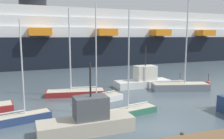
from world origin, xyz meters
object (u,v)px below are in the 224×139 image
fishing_boat_1 (144,79)px  sailboat_2 (76,92)px  sailboat_0 (180,85)px  cruise_ship (119,39)px  channel_buoy_2 (180,81)px  sailboat_3 (132,110)px  sailboat_5 (20,117)px  fishing_boat_2 (88,121)px  sailboat_4 (100,98)px  channel_buoy_1 (208,83)px

fishing_boat_1 → sailboat_2: bearing=-170.4°
sailboat_0 → cruise_ship: 34.48m
channel_buoy_2 → sailboat_0: bearing=-123.7°
sailboat_3 → sailboat_5: 9.28m
fishing_boat_2 → cruise_ship: 46.88m
sailboat_2 → sailboat_3: (3.70, -8.05, -0.04)m
sailboat_3 → channel_buoy_2: bearing=-151.1°
sailboat_0 → sailboat_4: sailboat_0 is taller
sailboat_0 → sailboat_5: 19.62m
sailboat_2 → channel_buoy_1: (18.80, 0.08, -0.16)m
sailboat_2 → channel_buoy_2: (15.80, 2.51, -0.19)m
channel_buoy_2 → sailboat_2: bearing=-171.0°
sailboat_4 → sailboat_2: bearing=-79.6°
sailboat_3 → fishing_boat_2: size_ratio=1.30×
sailboat_4 → channel_buoy_1: bearing=173.6°
sailboat_2 → fishing_boat_1: (9.60, 1.91, 0.54)m
fishing_boat_1 → channel_buoy_2: bearing=3.9°
sailboat_4 → fishing_boat_2: 7.64m
sailboat_2 → channel_buoy_1: 18.80m
channel_buoy_1 → channel_buoy_2: 3.86m
sailboat_2 → sailboat_4: (1.98, -3.57, 0.01)m
sailboat_5 → channel_buoy_1: 25.38m
sailboat_4 → channel_buoy_1: sailboat_4 is taller
sailboat_4 → fishing_boat_1: sailboat_4 is taller
fishing_boat_1 → channel_buoy_2: fishing_boat_1 is taller
channel_buoy_1 → sailboat_5: bearing=-163.5°
sailboat_4 → cruise_ship: size_ratio=0.08×
sailboat_2 → sailboat_0: bearing=-177.7°
sailboat_4 → sailboat_5: size_ratio=1.23×
sailboat_4 → sailboat_5: bearing=6.7°
fishing_boat_1 → channel_buoy_1: size_ratio=4.70×
sailboat_5 → cruise_ship: size_ratio=0.07×
sailboat_5 → fishing_boat_1: bearing=15.6°
sailboat_5 → channel_buoy_1: bearing=1.3°
cruise_ship → sailboat_4: bearing=-116.4°
sailboat_0 → sailboat_5: (-18.75, -5.77, -0.18)m
sailboat_0 → sailboat_2: size_ratio=1.28×
fishing_boat_2 → channel_buoy_1: size_ratio=4.28×
sailboat_4 → cruise_ship: (14.75, 36.07, 5.59)m
sailboat_0 → fishing_boat_2: 16.81m
fishing_boat_2 → channel_buoy_1: bearing=25.1°
sailboat_0 → sailboat_2: bearing=-171.7°
sailboat_0 → sailboat_2: (-13.22, 1.36, -0.15)m
sailboat_5 → channel_buoy_1: sailboat_5 is taller
sailboat_0 → channel_buoy_2: size_ratio=8.33×
fishing_boat_1 → channel_buoy_2: size_ratio=4.96×
sailboat_5 → fishing_boat_2: bearing=-51.9°
fishing_boat_2 → channel_buoy_2: (16.57, 13.19, -0.63)m
sailboat_3 → fishing_boat_2: bearing=18.2°
sailboat_3 → fishing_boat_1: sailboat_3 is taller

